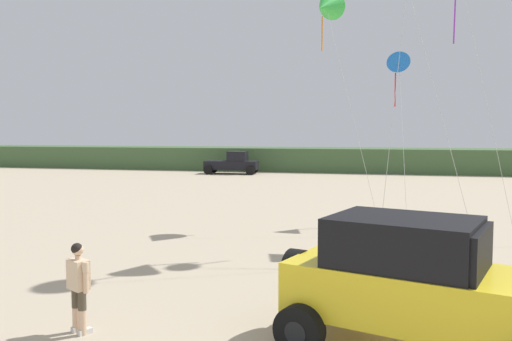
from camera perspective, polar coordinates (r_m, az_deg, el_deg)
dune_ridge at (r=50.44m, az=7.66°, el=1.20°), size 90.00×6.09×2.16m
jeep at (r=9.19m, az=17.31°, el=-11.53°), size 5.01×3.55×2.26m
person_watching at (r=10.27m, az=-18.60°, el=-11.41°), size 0.56×0.44×1.67m
distant_pickup at (r=46.31m, az=-2.49°, el=0.80°), size 4.73×2.68×1.98m
kite_orange_streamer at (r=22.50m, az=15.22°, el=10.75°), size 1.35×4.69×6.97m
kite_blue_swept at (r=21.64m, az=7.58°, el=17.09°), size 2.97×3.05×9.20m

